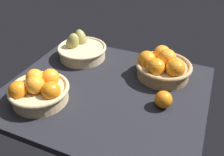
{
  "coord_description": "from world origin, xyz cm",
  "views": [
    {
      "loc": [
        35.23,
        -75.7,
        66.34
      ],
      "look_at": [
        1.55,
        3.16,
        7.0
      ],
      "focal_mm": 38.91,
      "sensor_mm": 36.0,
      "label": 1
    }
  ],
  "objects_px": {
    "basket_near_left": "(39,90)",
    "loose_orange_front_gap": "(163,99)",
    "basket_far_left_pears": "(81,50)",
    "basket_far_right": "(162,66)"
  },
  "relations": [
    {
      "from": "basket_far_right",
      "to": "loose_orange_front_gap",
      "type": "relative_size",
      "value": 3.68
    },
    {
      "from": "basket_far_left_pears",
      "to": "basket_near_left",
      "type": "xyz_separation_m",
      "value": [
        0.02,
        -0.37,
        0.01
      ]
    },
    {
      "from": "basket_far_right",
      "to": "basket_far_left_pears",
      "type": "bearing_deg",
      "value": 178.02
    },
    {
      "from": "basket_near_left",
      "to": "loose_orange_front_gap",
      "type": "distance_m",
      "value": 0.49
    },
    {
      "from": "basket_far_left_pears",
      "to": "basket_near_left",
      "type": "distance_m",
      "value": 0.38
    },
    {
      "from": "basket_far_left_pears",
      "to": "basket_near_left",
      "type": "relative_size",
      "value": 1.04
    },
    {
      "from": "basket_far_left_pears",
      "to": "basket_far_right",
      "type": "bearing_deg",
      "value": -1.98
    },
    {
      "from": "basket_near_left",
      "to": "loose_orange_front_gap",
      "type": "bearing_deg",
      "value": 18.41
    },
    {
      "from": "basket_far_right",
      "to": "loose_orange_front_gap",
      "type": "height_order",
      "value": "basket_far_right"
    },
    {
      "from": "basket_far_left_pears",
      "to": "loose_orange_front_gap",
      "type": "relative_size",
      "value": 3.63
    }
  ]
}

